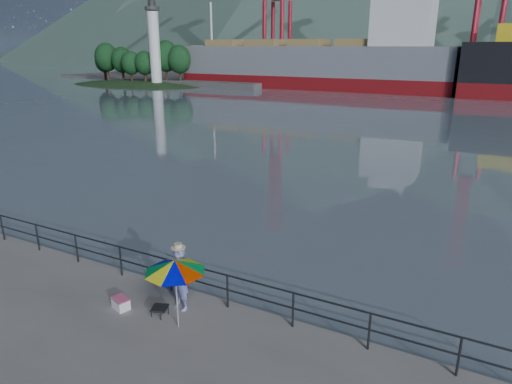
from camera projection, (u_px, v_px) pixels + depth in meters
harbor_water at (469, 74)px, 122.02m from camera, size 500.00×280.00×0.00m
far_dock at (511, 85)px, 86.46m from camera, size 200.00×40.00×0.40m
guardrail at (145, 267)px, 14.11m from camera, size 22.00×0.06×1.03m
lighthouse_islet at (136, 82)px, 89.49m from camera, size 48.00×26.40×19.20m
fisherman at (180, 279)px, 12.59m from camera, size 0.76×0.59×1.84m
beach_umbrella at (175, 266)px, 11.48m from camera, size 1.90×1.90×1.94m
folding_stool at (160, 311)px, 12.46m from camera, size 0.52×0.52×0.27m
cooler_bag at (121, 304)px, 12.81m from camera, size 0.58×0.48×0.29m
fishing_rod at (187, 288)px, 13.93m from camera, size 0.06×1.67×1.18m
bulk_carrier at (320, 63)px, 79.99m from camera, size 48.94×8.47×14.50m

